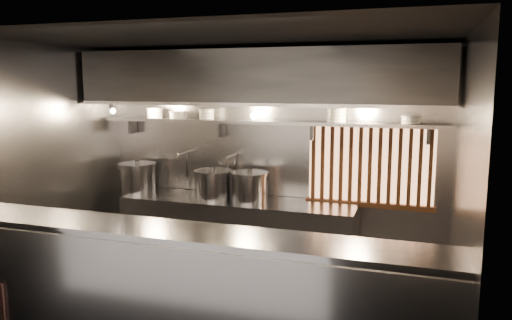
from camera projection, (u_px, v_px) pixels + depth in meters
The scene contains 22 objects.
floor at pixel (227, 308), 5.29m from camera, with size 4.50×4.50×0.00m, color black.
ceiling at pixel (224, 38), 4.86m from camera, with size 4.50×4.50×0.00m, color black.
wall_back at pixel (269, 158), 6.48m from camera, with size 4.50×4.50×0.00m, color gray.
wall_left at pixel (45, 167), 5.77m from camera, with size 3.00×3.00×0.00m, color gray.
wall_right at pixel (464, 194), 4.37m from camera, with size 3.00×3.00×0.00m, color gray.
serving_counter at pixel (185, 293), 4.30m from camera, with size 4.50×0.56×1.13m.
cooking_bench at pixel (237, 234), 6.37m from camera, with size 3.00×0.70×0.90m, color #9C9CA1.
bowl_shelf at pixel (265, 122), 6.24m from camera, with size 4.40×0.34×0.04m, color #9C9CA1.
exhaust_hood at pixel (259, 78), 5.95m from camera, with size 4.40×0.81×0.65m.
wood_screen at pixel (370, 165), 6.03m from camera, with size 1.56×0.09×1.04m.
faucet_left at pixel (184, 162), 6.73m from camera, with size 0.04×0.30×0.50m.
faucet_right at pixel (233, 165), 6.51m from camera, with size 0.04×0.30×0.50m.
heat_lamp at pixel (112, 106), 6.36m from camera, with size 0.25×0.35×0.20m.
pendant_bulb at pixel (254, 116), 6.14m from camera, with size 0.09×0.09×0.19m.
stock_pot_left at pixel (137, 177), 6.75m from camera, with size 0.64×0.64×0.43m.
stock_pot_mid at pixel (213, 184), 6.36m from camera, with size 0.61×0.61×0.41m.
stock_pot_right at pixel (250, 187), 6.20m from camera, with size 0.54×0.54×0.41m.
bowl_stack_0 at pixel (155, 113), 6.71m from camera, with size 0.22×0.22×0.13m.
bowl_stack_1 at pixel (178, 115), 6.60m from camera, with size 0.23×0.23×0.09m.
bowl_stack_2 at pixel (207, 114), 6.47m from camera, with size 0.21×0.21×0.13m.
bowl_stack_3 at pixel (337, 115), 5.94m from camera, with size 0.24×0.24×0.17m.
bowl_stack_4 at pixel (411, 120), 5.68m from camera, with size 0.22×0.22×0.09m.
Camera 1 is at (1.87, -4.63, 2.36)m, focal length 35.00 mm.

